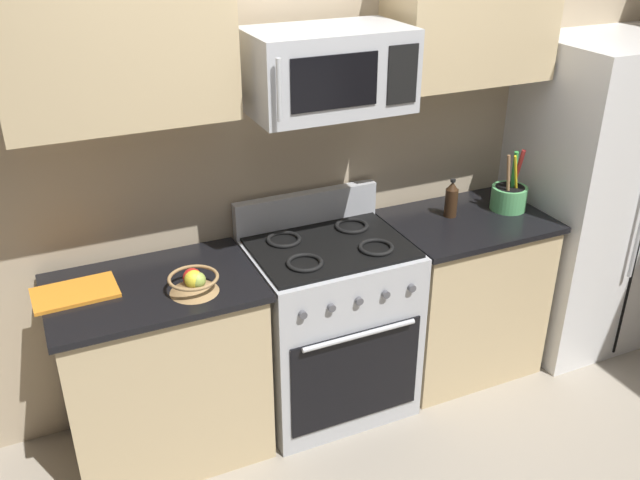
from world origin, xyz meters
TOP-DOWN VIEW (x-y plane):
  - wall_back at (0.00, 1.05)m, footprint 8.00×0.10m
  - counter_left at (-0.84, 0.68)m, footprint 0.91×0.61m
  - range_oven at (-0.00, 0.68)m, footprint 0.76×0.65m
  - counter_right at (0.80, 0.68)m, footprint 0.82×0.61m
  - refrigerator at (1.66, 0.66)m, footprint 0.86×0.72m
  - microwave at (-0.00, 0.70)m, footprint 0.69×0.44m
  - upper_cabinets_left at (-0.85, 0.83)m, footprint 0.90×0.34m
  - upper_cabinets_right at (0.80, 0.83)m, footprint 0.81×0.34m
  - utensil_crock at (1.06, 0.69)m, footprint 0.19×0.19m
  - fruit_basket at (-0.69, 0.55)m, footprint 0.22×0.22m
  - cutting_board at (-1.16, 0.73)m, footprint 0.35×0.23m
  - bottle_soy at (0.73, 0.75)m, footprint 0.07×0.07m

SIDE VIEW (x-z plane):
  - counter_left at x=-0.84m, z-range 0.00..0.91m
  - counter_right at x=0.80m, z-range 0.00..0.91m
  - range_oven at x=0.00m, z-range -0.07..1.02m
  - refrigerator at x=1.66m, z-range 0.00..1.77m
  - cutting_board at x=-1.16m, z-range 0.91..0.93m
  - fruit_basket at x=-0.69m, z-range 0.91..1.01m
  - utensil_crock at x=1.06m, z-range 0.82..1.15m
  - bottle_soy at x=0.73m, z-range 0.90..1.11m
  - wall_back at x=0.00m, z-range 0.00..2.60m
  - microwave at x=0.00m, z-range 1.57..1.92m
  - upper_cabinets_left at x=-0.85m, z-range 1.59..2.36m
  - upper_cabinets_right at x=0.80m, z-range 1.59..2.36m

